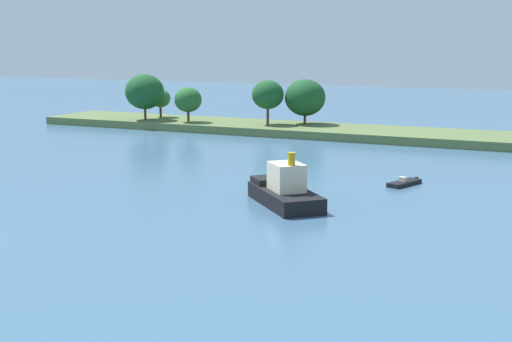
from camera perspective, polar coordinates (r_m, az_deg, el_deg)
name	(u,v)px	position (r m, az deg, el deg)	size (l,w,h in m)	color
treeline_island	(285,117)	(118.04, 2.37, 4.49)	(92.32, 13.81, 9.57)	#566B3D
fishing_skiff	(404,183)	(76.68, 12.07, -0.96)	(3.01, 4.94, 0.96)	black
tugboat	(285,191)	(65.88, 2.36, -1.61)	(9.88, 10.05, 5.28)	black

